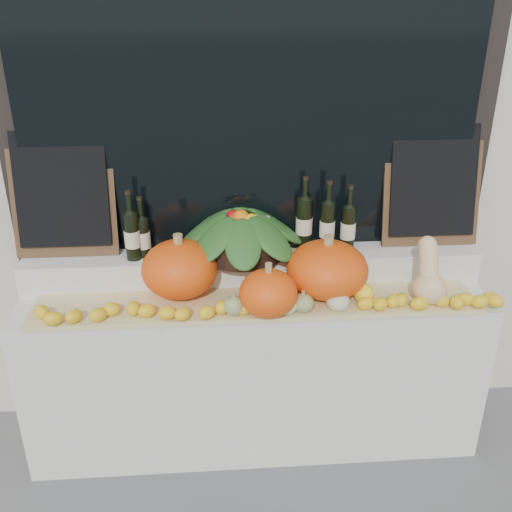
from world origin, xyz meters
TOP-DOWN VIEW (x-y plane):
  - display_sill at (0.00, 1.52)m, footprint 2.30×0.55m
  - rear_tier at (0.00, 1.68)m, footprint 2.30×0.25m
  - straw_bedding at (0.00, 1.40)m, footprint 2.10×0.32m
  - pumpkin_left at (-0.36, 1.50)m, footprint 0.46×0.46m
  - pumpkin_right at (0.34, 1.44)m, footprint 0.52×0.52m
  - pumpkin_center at (0.04, 1.28)m, footprint 0.31×0.31m
  - butternut_squash at (0.81, 1.36)m, footprint 0.16×0.22m
  - decorative_gourds at (0.17, 1.30)m, footprint 0.71×0.17m
  - lemon_heap at (0.00, 1.29)m, footprint 2.20×0.16m
  - produce_bowl at (-0.06, 1.66)m, footprint 0.66×0.66m
  - wine_bottle_far_left at (-0.59, 1.64)m, footprint 0.08×0.08m
  - wine_bottle_near_left at (-0.55, 1.67)m, footprint 0.08×0.08m
  - wine_bottle_tall at (0.26, 1.71)m, footprint 0.08×0.08m
  - wine_bottle_near_right at (0.38, 1.67)m, footprint 0.08×0.08m
  - wine_bottle_far_right at (0.48, 1.67)m, footprint 0.08×0.08m
  - chalkboard_left at (-0.92, 1.74)m, footprint 0.50×0.14m
  - chalkboard_right at (0.92, 1.74)m, footprint 0.50×0.14m

SIDE VIEW (x-z plane):
  - display_sill at x=0.00m, z-range 0.00..0.88m
  - straw_bedding at x=0.00m, z-range 0.88..0.90m
  - lemon_heap at x=0.00m, z-range 0.91..0.97m
  - decorative_gourds at x=0.17m, z-range 0.88..1.03m
  - rear_tier at x=0.00m, z-range 0.88..1.04m
  - pumpkin_center at x=0.04m, z-range 0.91..1.12m
  - butternut_squash at x=0.81m, z-range 0.88..1.17m
  - pumpkin_right at x=0.34m, z-range 0.91..1.18m
  - pumpkin_left at x=-0.36m, z-range 0.91..1.18m
  - wine_bottle_near_left at x=-0.55m, z-range 0.99..1.30m
  - produce_bowl at x=-0.06m, z-range 1.03..1.28m
  - wine_bottle_far_right at x=0.48m, z-range 0.99..1.33m
  - wine_bottle_far_left at x=-0.59m, z-range 0.99..1.34m
  - wine_bottle_near_right at x=0.38m, z-range 0.99..1.36m
  - wine_bottle_tall at x=0.26m, z-range 0.99..1.37m
  - chalkboard_left at x=-0.92m, z-range 1.05..1.67m
  - chalkboard_right at x=0.92m, z-range 1.05..1.67m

